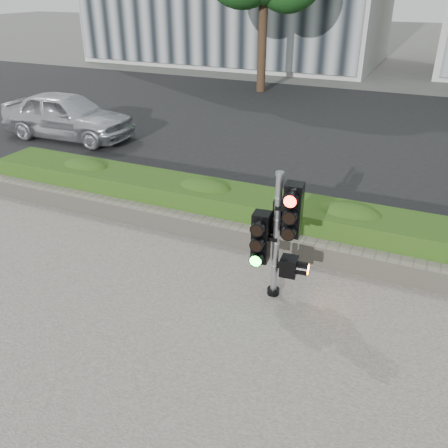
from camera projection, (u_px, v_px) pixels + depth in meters
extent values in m
plane|color=#51514C|center=(202.00, 309.00, 6.72)|extent=(120.00, 120.00, 0.00)
cube|color=black|center=(345.00, 130.00, 14.83)|extent=(60.00, 13.00, 0.02)
cube|color=gray|center=(274.00, 216.00, 9.25)|extent=(60.00, 0.25, 0.12)
cube|color=gray|center=(251.00, 238.00, 8.17)|extent=(12.00, 0.32, 0.34)
cube|color=#457925|center=(264.00, 214.00, 8.62)|extent=(12.00, 1.00, 0.68)
cylinder|color=black|center=(262.00, 41.00, 19.23)|extent=(0.36, 0.36, 4.03)
cylinder|color=black|center=(273.00, 291.00, 6.97)|extent=(0.18, 0.18, 0.09)
cylinder|color=gray|center=(276.00, 238.00, 6.57)|extent=(0.09, 0.09, 1.87)
cylinder|color=gray|center=(280.00, 173.00, 6.13)|extent=(0.12, 0.12, 0.05)
cube|color=#FF1107|center=(293.00, 210.00, 6.27)|extent=(0.26, 0.26, 0.75)
cube|color=#14E51E|center=(261.00, 237.00, 6.61)|extent=(0.26, 0.26, 0.75)
cube|color=black|center=(282.00, 216.00, 6.62)|extent=(0.26, 0.26, 0.51)
cube|color=orange|center=(289.00, 266.00, 6.73)|extent=(0.26, 0.26, 0.27)
imported|color=silver|center=(67.00, 115.00, 13.75)|extent=(4.00, 1.74, 1.34)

